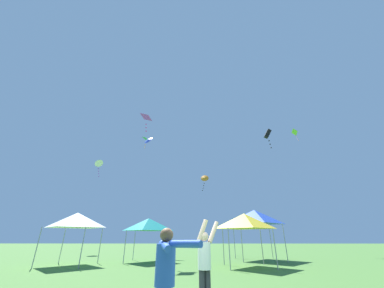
# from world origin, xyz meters

# --- Properties ---
(person_flyer_white) EXTENTS (0.70, 0.53, 2.11)m
(person_flyer_white) POSITION_xyz_m (0.25, 1.17, 1.09)
(person_flyer_white) COLOR #2D2D38
(person_flyer_white) RESTS_ON ground
(person_watcher_blue) EXTENTS (0.84, 0.72, 1.79)m
(person_watcher_blue) POSITION_xyz_m (-0.54, -1.05, 1.07)
(person_watcher_blue) COLOR #2D2D38
(person_watcher_blue) RESTS_ON ground
(canopy_tent_blue) EXTENTS (3.47, 3.47, 3.72)m
(canopy_tent_blue) POSITION_xyz_m (5.00, 13.35, 3.16)
(canopy_tent_blue) COLOR #9E9EA3
(canopy_tent_blue) RESTS_ON ground
(canopy_tent_yellow) EXTENTS (2.82, 2.82, 3.02)m
(canopy_tent_yellow) POSITION_xyz_m (3.18, 9.11, 2.56)
(canopy_tent_yellow) COLOR #9E9EA3
(canopy_tent_yellow) RESTS_ON ground
(canopy_tent_white) EXTENTS (2.94, 2.94, 3.15)m
(canopy_tent_white) POSITION_xyz_m (-7.88, 9.82, 2.67)
(canopy_tent_white) COLOR #9E9EA3
(canopy_tent_white) RESTS_ON ground
(canopy_tent_teal) EXTENTS (2.77, 2.77, 2.96)m
(canopy_tent_teal) POSITION_xyz_m (-3.50, 12.14, 2.52)
(canopy_tent_teal) COLOR #9E9EA3
(canopy_tent_teal) RESTS_ON ground
(kite_purple_diamond) EXTENTS (1.31, 1.23, 2.10)m
(kite_purple_diamond) POSITION_xyz_m (-4.91, 14.12, 13.04)
(kite_purple_diamond) COLOR purple
(kite_white_delta) EXTENTS (1.36, 1.42, 2.34)m
(kite_white_delta) POSITION_xyz_m (-13.30, 23.42, 11.08)
(kite_white_delta) COLOR white
(kite_black_box) EXTENTS (1.14, 0.81, 3.15)m
(kite_black_box) POSITION_xyz_m (10.69, 22.75, 15.26)
(kite_black_box) COLOR black
(kite_lime_diamond) EXTENTS (1.07, 1.07, 2.19)m
(kite_lime_diamond) POSITION_xyz_m (17.78, 28.73, 18.43)
(kite_lime_diamond) COLOR #75D138
(kite_orange_delta) EXTENTS (1.07, 0.71, 2.15)m
(kite_orange_delta) POSITION_xyz_m (1.41, 22.07, 8.62)
(kite_orange_delta) COLOR orange
(kite_blue_delta) EXTENTS (1.44, 1.31, 1.10)m
(kite_blue_delta) POSITION_xyz_m (-6.02, 20.73, 13.50)
(kite_blue_delta) COLOR blue
(kite_green_diamond) EXTENTS (1.20, 0.95, 2.34)m
(kite_green_diamond) POSITION_xyz_m (-8.45, 29.40, 17.57)
(kite_green_diamond) COLOR green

